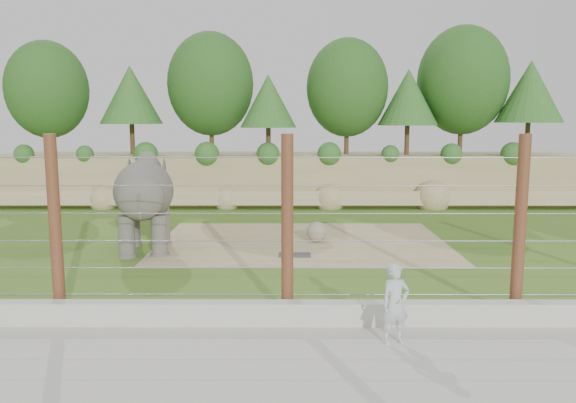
{
  "coord_description": "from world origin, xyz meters",
  "views": [
    {
      "loc": [
        0.04,
        -16.34,
        4.31
      ],
      "look_at": [
        0.0,
        2.0,
        1.6
      ],
      "focal_mm": 35.0,
      "sensor_mm": 36.0,
      "label": 1
    }
  ],
  "objects_px": {
    "barrier_fence": "(287,227)",
    "zookeeper": "(395,304)",
    "elephant": "(144,204)",
    "stone_ball": "(317,232)"
  },
  "relations": [
    {
      "from": "stone_ball",
      "to": "barrier_fence",
      "type": "height_order",
      "value": "barrier_fence"
    },
    {
      "from": "elephant",
      "to": "barrier_fence",
      "type": "relative_size",
      "value": 0.19
    },
    {
      "from": "elephant",
      "to": "barrier_fence",
      "type": "bearing_deg",
      "value": -62.27
    },
    {
      "from": "barrier_fence",
      "to": "zookeeper",
      "type": "relative_size",
      "value": 12.85
    },
    {
      "from": "barrier_fence",
      "to": "zookeeper",
      "type": "height_order",
      "value": "barrier_fence"
    },
    {
      "from": "elephant",
      "to": "barrier_fence",
      "type": "distance_m",
      "value": 7.79
    },
    {
      "from": "zookeeper",
      "to": "barrier_fence",
      "type": "bearing_deg",
      "value": 125.92
    },
    {
      "from": "elephant",
      "to": "zookeeper",
      "type": "relative_size",
      "value": 2.42
    },
    {
      "from": "stone_ball",
      "to": "barrier_fence",
      "type": "distance_m",
      "value": 7.71
    },
    {
      "from": "barrier_fence",
      "to": "zookeeper",
      "type": "bearing_deg",
      "value": -36.23
    }
  ]
}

